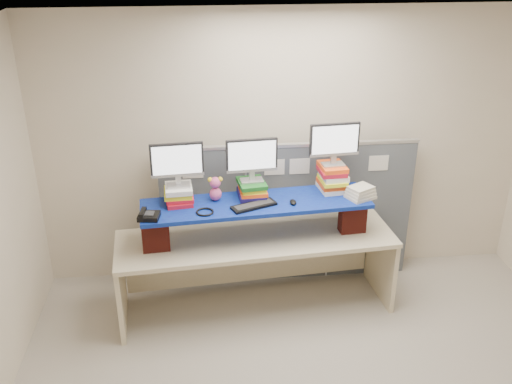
{
  "coord_description": "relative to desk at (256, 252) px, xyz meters",
  "views": [
    {
      "loc": [
        -0.87,
        -3.38,
        3.44
      ],
      "look_at": [
        -0.38,
        1.27,
        1.26
      ],
      "focal_mm": 40.0,
      "sensor_mm": 36.0,
      "label": 1
    }
  ],
  "objects": [
    {
      "name": "mouse",
      "position": [
        0.33,
        -0.07,
        0.55
      ],
      "size": [
        0.09,
        0.12,
        0.03
      ],
      "primitive_type": "ellipsoid",
      "rotation": [
        0.0,
        0.0,
        0.38
      ],
      "color": "black",
      "rests_on": "blue_board"
    },
    {
      "name": "book_stack_right",
      "position": [
        0.75,
        0.19,
        0.66
      ],
      "size": [
        0.27,
        0.33,
        0.26
      ],
      "color": "white",
      "rests_on": "blue_board"
    },
    {
      "name": "cubicle_partition",
      "position": [
        0.38,
        0.51,
        0.14
      ],
      "size": [
        2.6,
        0.06,
        1.53
      ],
      "color": "#474C54",
      "rests_on": "ground"
    },
    {
      "name": "desk_phone",
      "position": [
        -0.96,
        -0.23,
        0.56
      ],
      "size": [
        0.2,
        0.18,
        0.08
      ],
      "rotation": [
        0.0,
        0.0,
        -0.14
      ],
      "color": "black",
      "rests_on": "blue_board"
    },
    {
      "name": "room",
      "position": [
        0.38,
        -1.27,
        0.77
      ],
      "size": [
        5.0,
        4.0,
        2.8
      ],
      "color": "beige",
      "rests_on": "ground"
    },
    {
      "name": "monitor_center",
      "position": [
        -0.03,
        0.12,
        0.92
      ],
      "size": [
        0.47,
        0.15,
        0.41
      ],
      "rotation": [
        0.0,
        0.0,
        0.08
      ],
      "color": "#ACACB2",
      "rests_on": "book_stack_center"
    },
    {
      "name": "plush_toy",
      "position": [
        -0.36,
        0.07,
        0.65
      ],
      "size": [
        0.14,
        0.1,
        0.23
      ],
      "rotation": [
        0.0,
        0.0,
        -0.19
      ],
      "color": "#D5518C",
      "rests_on": "blue_board"
    },
    {
      "name": "book_stack_left",
      "position": [
        -0.7,
        0.06,
        0.61
      ],
      "size": [
        0.27,
        0.31,
        0.16
      ],
      "color": "red",
      "rests_on": "blue_board"
    },
    {
      "name": "keyboard",
      "position": [
        -0.03,
        -0.1,
        0.54
      ],
      "size": [
        0.43,
        0.28,
        0.03
      ],
      "rotation": [
        0.0,
        0.0,
        0.39
      ],
      "color": "black",
      "rests_on": "blue_board"
    },
    {
      "name": "binder_stack",
      "position": [
        0.97,
        -0.02,
        0.58
      ],
      "size": [
        0.3,
        0.28,
        0.12
      ],
      "rotation": [
        0.0,
        0.0,
        0.46
      ],
      "color": "beige",
      "rests_on": "blue_board"
    },
    {
      "name": "monitor_left",
      "position": [
        -0.69,
        0.06,
        0.93
      ],
      "size": [
        0.47,
        0.15,
        0.41
      ],
      "rotation": [
        0.0,
        0.0,
        0.08
      ],
      "color": "#ACACB2",
      "rests_on": "book_stack_left"
    },
    {
      "name": "headset",
      "position": [
        -0.47,
        -0.17,
        0.54
      ],
      "size": [
        0.19,
        0.19,
        0.02
      ],
      "primitive_type": "torus",
      "rotation": [
        0.0,
        0.0,
        -0.21
      ],
      "color": "black",
      "rests_on": "blue_board"
    },
    {
      "name": "book_stack_center",
      "position": [
        -0.03,
        0.12,
        0.61
      ],
      "size": [
        0.28,
        0.32,
        0.16
      ],
      "color": "navy",
      "rests_on": "blue_board"
    },
    {
      "name": "blue_board",
      "position": [
        0.0,
        0.0,
        0.51
      ],
      "size": [
        2.13,
        0.69,
        0.04
      ],
      "primitive_type": "cube",
      "rotation": [
        0.0,
        0.0,
        0.08
      ],
      "color": "navy",
      "rests_on": "brick_pier_left"
    },
    {
      "name": "brick_pier_left",
      "position": [
        -0.92,
        -0.13,
        0.33
      ],
      "size": [
        0.25,
        0.15,
        0.33
      ],
      "primitive_type": "cube",
      "rotation": [
        0.0,
        0.0,
        0.08
      ],
      "color": "maroon",
      "rests_on": "desk"
    },
    {
      "name": "desk",
      "position": [
        0.0,
        0.0,
        0.0
      ],
      "size": [
        2.67,
        0.98,
        0.79
      ],
      "rotation": [
        0.0,
        0.0,
        0.08
      ],
      "color": "beige",
      "rests_on": "ground"
    },
    {
      "name": "brick_pier_right",
      "position": [
        0.92,
        0.03,
        0.33
      ],
      "size": [
        0.25,
        0.15,
        0.33
      ],
      "primitive_type": "cube",
      "rotation": [
        0.0,
        0.0,
        0.08
      ],
      "color": "maroon",
      "rests_on": "desk"
    },
    {
      "name": "monitor_right",
      "position": [
        0.74,
        0.18,
        1.02
      ],
      "size": [
        0.47,
        0.15,
        0.41
      ],
      "rotation": [
        0.0,
        0.0,
        0.08
      ],
      "color": "#ACACB2",
      "rests_on": "book_stack_right"
    }
  ]
}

